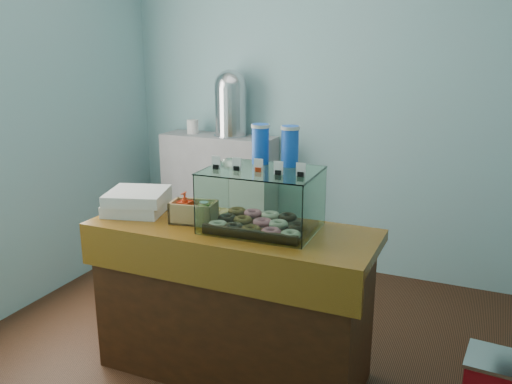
% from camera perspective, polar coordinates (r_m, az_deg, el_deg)
% --- Properties ---
extents(ground, '(3.50, 3.50, 0.00)m').
position_cam_1_polar(ground, '(3.58, -0.56, -16.15)').
color(ground, black).
rests_on(ground, ground).
extents(room_shell, '(3.54, 3.04, 2.82)m').
position_cam_1_polar(room_shell, '(3.04, -0.14, 12.25)').
color(room_shell, '#7BB3B4').
rests_on(room_shell, ground).
extents(counter, '(1.60, 0.60, 0.90)m').
position_cam_1_polar(counter, '(3.15, -2.52, -11.29)').
color(counter, '#411D0C').
rests_on(counter, ground).
extents(back_shelf, '(1.00, 0.32, 1.10)m').
position_cam_1_polar(back_shelf, '(4.81, -3.88, -0.50)').
color(back_shelf, '#97979A').
rests_on(back_shelf, ground).
extents(display_case, '(0.61, 0.46, 0.55)m').
position_cam_1_polar(display_case, '(2.93, 0.82, -0.45)').
color(display_case, black).
rests_on(display_case, counter).
extents(condiment_crate, '(0.27, 0.19, 0.17)m').
position_cam_1_polar(condiment_crate, '(3.05, -6.70, -2.06)').
color(condiment_crate, tan).
rests_on(condiment_crate, counter).
extents(pastry_boxes, '(0.42, 0.42, 0.13)m').
position_cam_1_polar(pastry_boxes, '(3.29, -12.40, -0.96)').
color(pastry_boxes, silver).
rests_on(pastry_boxes, counter).
extents(coffee_urn, '(0.30, 0.30, 0.56)m').
position_cam_1_polar(coffee_urn, '(4.61, -2.68, 9.49)').
color(coffee_urn, silver).
rests_on(coffee_urn, back_shelf).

